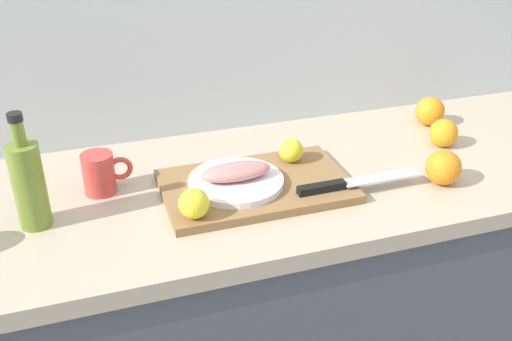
{
  "coord_description": "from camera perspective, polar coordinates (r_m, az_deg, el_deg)",
  "views": [
    {
      "loc": [
        -0.45,
        -1.13,
        1.57
      ],
      "look_at": [
        -0.1,
        -0.04,
        0.95
      ],
      "focal_mm": 41.08,
      "sensor_mm": 36.0,
      "label": 1
    }
  ],
  "objects": [
    {
      "name": "lemon_1",
      "position": [
        1.18,
        -6.06,
        -3.22
      ],
      "size": [
        0.06,
        0.06,
        0.06
      ],
      "primitive_type": "sphere",
      "color": "yellow",
      "rests_on": "cutting_board"
    },
    {
      "name": "kitchen_counter",
      "position": [
        1.65,
        2.91,
        -14.23
      ],
      "size": [
        2.0,
        0.6,
        0.9
      ],
      "color": "#4C5159",
      "rests_on": "ground_plane"
    },
    {
      "name": "cutting_board",
      "position": [
        1.32,
        -0.0,
        -1.53
      ],
      "size": [
        0.42,
        0.26,
        0.02
      ],
      "primitive_type": "cube",
      "color": "olive",
      "rests_on": "kitchen_counter"
    },
    {
      "name": "orange_1",
      "position": [
        1.7,
        16.57,
        5.57
      ],
      "size": [
        0.08,
        0.08,
        0.08
      ],
      "primitive_type": "sphere",
      "color": "orange",
      "rests_on": "kitchen_counter"
    },
    {
      "name": "coffee_mug_0",
      "position": [
        1.34,
        -14.92,
        -0.24
      ],
      "size": [
        0.11,
        0.07,
        0.09
      ],
      "color": "#CC3F38",
      "rests_on": "kitchen_counter"
    },
    {
      "name": "white_plate",
      "position": [
        1.3,
        -1.97,
        -1.08
      ],
      "size": [
        0.21,
        0.21,
        0.01
      ],
      "primitive_type": "cylinder",
      "color": "white",
      "rests_on": "cutting_board"
    },
    {
      "name": "fish_fillet",
      "position": [
        1.29,
        -1.99,
        -0.09
      ],
      "size": [
        0.16,
        0.07,
        0.04
      ],
      "primitive_type": "ellipsoid",
      "color": "tan",
      "rests_on": "white_plate"
    },
    {
      "name": "orange_2",
      "position": [
        1.4,
        17.77,
        0.28
      ],
      "size": [
        0.08,
        0.08,
        0.08
      ],
      "primitive_type": "sphere",
      "color": "orange",
      "rests_on": "kitchen_counter"
    },
    {
      "name": "orange_0",
      "position": [
        1.59,
        17.79,
        3.5
      ],
      "size": [
        0.07,
        0.07,
        0.07
      ],
      "primitive_type": "sphere",
      "color": "orange",
      "rests_on": "kitchen_counter"
    },
    {
      "name": "olive_oil_bottle",
      "position": [
        1.24,
        -21.27,
        -1.13
      ],
      "size": [
        0.06,
        0.06,
        0.25
      ],
      "color": "olive",
      "rests_on": "kitchen_counter"
    },
    {
      "name": "chef_knife",
      "position": [
        1.3,
        8.53,
        -1.3
      ],
      "size": [
        0.29,
        0.04,
        0.02
      ],
      "rotation": [
        0.0,
        0.0,
        0.01
      ],
      "color": "silver",
      "rests_on": "cutting_board"
    },
    {
      "name": "lemon_0",
      "position": [
        1.39,
        3.43,
        1.99
      ],
      "size": [
        0.06,
        0.06,
        0.06
      ],
      "primitive_type": "sphere",
      "color": "yellow",
      "rests_on": "cutting_board"
    }
  ]
}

